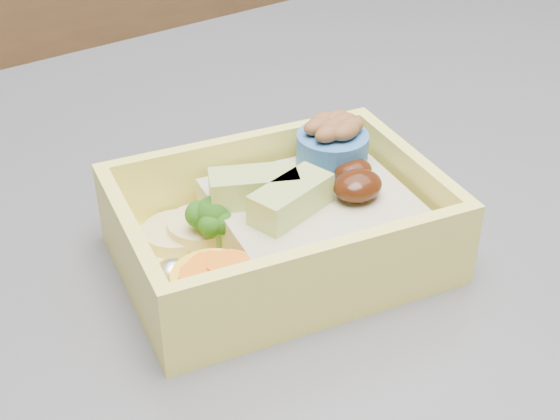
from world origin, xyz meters
TOP-DOWN VIEW (x-y plane):
  - bento_box at (0.12, -0.04)m, footprint 0.20×0.16m

SIDE VIEW (x-z plane):
  - bento_box at x=0.12m, z-range 0.91..0.98m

